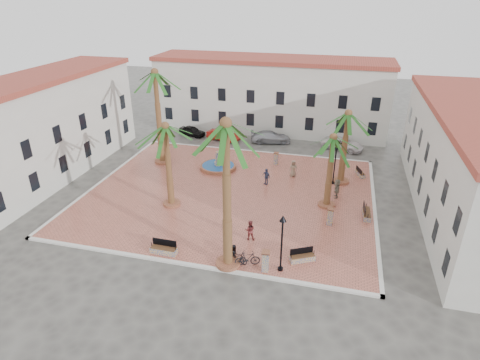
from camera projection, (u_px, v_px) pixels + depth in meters
The scene contains 37 objects.
ground at pixel (230, 194), 37.50m from camera, with size 120.00×120.00×0.00m, color #56544F.
plaza at pixel (230, 194), 37.47m from camera, with size 26.00×22.00×0.15m, color #BD6551.
kerb_n at pixel (255, 152), 47.07m from camera, with size 26.30×0.30×0.16m, color silver.
kerb_s at pixel (187, 264), 27.86m from camera, with size 26.30×0.30×0.16m, color silver.
kerb_e at pixel (375, 211), 34.55m from camera, with size 0.30×22.30×0.16m, color silver.
kerb_w at pixel (106, 179), 40.39m from camera, with size 0.30×22.30×0.16m, color silver.
building_north at pixel (270, 94), 52.90m from camera, with size 30.40×7.40×9.50m.
building_east at pixel (470, 163), 32.80m from camera, with size 7.40×26.40×9.00m.
building_west at pixel (44, 127), 39.60m from camera, with size 6.40×24.40×10.00m.
fountain at pixel (218, 166), 42.43m from camera, with size 3.84×3.84×1.98m.
palm_nw at pixel (155, 82), 40.25m from camera, with size 5.64×5.64×10.14m.
palm_sw at pixel (166, 135), 32.65m from camera, with size 4.92×4.92×7.59m.
palm_s at pixel (226, 140), 23.76m from camera, with size 5.53×5.53×10.56m.
palm_e at pixel (333, 146), 32.80m from camera, with size 4.80×4.80×6.70m.
palm_ne at pixel (347, 122), 36.90m from camera, with size 5.35×5.35×7.34m.
bench_s at pixel (164, 250), 28.81m from camera, with size 1.96×0.61×1.03m.
bench_se at pixel (302, 257), 28.01m from camera, with size 1.85×1.34×0.95m.
bench_e at pixel (366, 214), 33.40m from camera, with size 0.69×2.00×1.04m.
bench_ne at pixel (360, 173), 40.77m from camera, with size 1.01×1.69×0.86m.
lamppost_s at pixel (282, 234), 25.97m from camera, with size 0.46×0.46×4.27m.
lamppost_e at pixel (336, 158), 38.04m from camera, with size 0.44×0.44×4.03m.
bollard_se at pixel (266, 261), 26.78m from camera, with size 0.61×0.61×1.56m.
bollard_n at pixel (276, 158), 43.13m from camera, with size 0.52×0.52×1.40m.
bollard_e at pixel (330, 216), 32.10m from camera, with size 0.60×0.60×1.48m.
litter_bin at pixel (234, 250), 28.78m from camera, with size 0.32×0.32×0.62m, color black.
cyclist_a at pixel (227, 222), 31.33m from camera, with size 0.56×0.37×1.54m, color #34384B.
bicycle_a at pixel (236, 255), 27.87m from camera, with size 0.64×1.84×0.97m, color black.
cyclist_b at pixel (250, 230), 30.19m from camera, with size 0.78×0.61×1.61m, color maroon.
bicycle_b at pixel (247, 259), 27.45m from camera, with size 0.50×1.76×1.06m, color black.
pedestrian_fountain_a at pixel (293, 169), 40.37m from camera, with size 0.84×0.54×1.71m, color #836A54.
pedestrian_fountain_b at pixel (266, 176), 38.77m from camera, with size 0.96×0.40×1.63m, color navy.
pedestrian_north at pixel (168, 154), 43.71m from camera, with size 1.18×0.68×1.83m, color #414246.
pedestrian_east at pixel (337, 188), 36.30m from camera, with size 1.64×0.52×1.77m, color #766E5D.
car_black at pixel (192, 131), 52.18m from camera, with size 1.46×3.64×1.24m, color black.
car_red at pixel (223, 135), 50.52m from camera, with size 1.49×4.28×1.41m, color #AC1F17.
car_silver at pixel (271, 137), 49.78m from camera, with size 2.00×4.92×1.43m, color #A5A6AE.
car_white at pixel (343, 144), 47.67m from camera, with size 2.26×4.90×1.36m, color white.
Camera 1 is at (9.21, -31.94, 17.43)m, focal length 30.00 mm.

